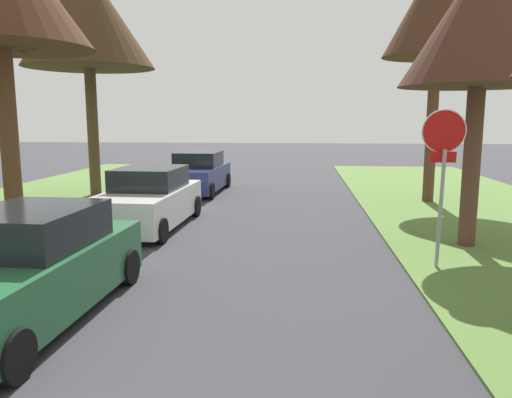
{
  "coord_description": "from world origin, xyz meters",
  "views": [
    {
      "loc": [
        1.6,
        -0.16,
        2.83
      ],
      "look_at": [
        0.89,
        7.74,
        1.55
      ],
      "focal_mm": 34.69,
      "sensor_mm": 36.0,
      "label": 1
    }
  ],
  "objects_px": {
    "parked_sedan_white": "(148,200)",
    "street_tree_left_far": "(87,17)",
    "parked_sedan_green": "(26,269)",
    "street_tree_right_far": "(438,7)",
    "street_tree_right_mid_b": "(481,23)",
    "parked_sedan_navy": "(198,174)",
    "stop_sign_far": "(443,154)"
  },
  "relations": [
    {
      "from": "street_tree_right_mid_b",
      "to": "parked_sedan_white",
      "type": "height_order",
      "value": "street_tree_right_mid_b"
    },
    {
      "from": "parked_sedan_green",
      "to": "parked_sedan_navy",
      "type": "bearing_deg",
      "value": 90.59
    },
    {
      "from": "parked_sedan_navy",
      "to": "street_tree_left_far",
      "type": "bearing_deg",
      "value": -160.44
    },
    {
      "from": "parked_sedan_white",
      "to": "parked_sedan_navy",
      "type": "relative_size",
      "value": 1.0
    },
    {
      "from": "street_tree_left_far",
      "to": "parked_sedan_green",
      "type": "bearing_deg",
      "value": -71.54
    },
    {
      "from": "street_tree_right_mid_b",
      "to": "street_tree_right_far",
      "type": "distance_m",
      "value": 6.34
    },
    {
      "from": "street_tree_right_mid_b",
      "to": "parked_sedan_green",
      "type": "height_order",
      "value": "street_tree_right_mid_b"
    },
    {
      "from": "stop_sign_far",
      "to": "street_tree_right_far",
      "type": "distance_m",
      "value": 9.11
    },
    {
      "from": "street_tree_right_far",
      "to": "street_tree_left_far",
      "type": "height_order",
      "value": "street_tree_left_far"
    },
    {
      "from": "parked_sedan_white",
      "to": "stop_sign_far",
      "type": "bearing_deg",
      "value": -25.75
    },
    {
      "from": "street_tree_right_mid_b",
      "to": "parked_sedan_navy",
      "type": "bearing_deg",
      "value": 134.62
    },
    {
      "from": "street_tree_right_far",
      "to": "parked_sedan_green",
      "type": "distance_m",
      "value": 14.75
    },
    {
      "from": "street_tree_right_far",
      "to": "parked_sedan_navy",
      "type": "bearing_deg",
      "value": 168.25
    },
    {
      "from": "street_tree_left_far",
      "to": "parked_sedan_white",
      "type": "relative_size",
      "value": 1.85
    },
    {
      "from": "parked_sedan_white",
      "to": "street_tree_left_far",
      "type": "bearing_deg",
      "value": 125.3
    },
    {
      "from": "street_tree_right_mid_b",
      "to": "parked_sedan_green",
      "type": "bearing_deg",
      "value": -148.25
    },
    {
      "from": "stop_sign_far",
      "to": "parked_sedan_navy",
      "type": "bearing_deg",
      "value": 124.56
    },
    {
      "from": "stop_sign_far",
      "to": "parked_sedan_green",
      "type": "xyz_separation_m",
      "value": [
        -6.49,
        -2.93,
        -1.47
      ]
    },
    {
      "from": "street_tree_left_far",
      "to": "parked_sedan_green",
      "type": "xyz_separation_m",
      "value": [
        3.75,
        -11.25,
        -5.71
      ]
    },
    {
      "from": "stop_sign_far",
      "to": "parked_sedan_green",
      "type": "distance_m",
      "value": 7.27
    },
    {
      "from": "street_tree_right_far",
      "to": "parked_sedan_white",
      "type": "distance_m",
      "value": 11.17
    },
    {
      "from": "street_tree_right_far",
      "to": "parked_sedan_white",
      "type": "xyz_separation_m",
      "value": [
        -8.38,
        -4.67,
        -5.72
      ]
    },
    {
      "from": "parked_sedan_navy",
      "to": "street_tree_right_far",
      "type": "bearing_deg",
      "value": -11.75
    },
    {
      "from": "street_tree_left_far",
      "to": "parked_sedan_green",
      "type": "relative_size",
      "value": 1.85
    },
    {
      "from": "parked_sedan_navy",
      "to": "stop_sign_far",
      "type": "bearing_deg",
      "value": -55.44
    },
    {
      "from": "street_tree_left_far",
      "to": "parked_sedan_green",
      "type": "height_order",
      "value": "street_tree_left_far"
    },
    {
      "from": "parked_sedan_green",
      "to": "stop_sign_far",
      "type": "bearing_deg",
      "value": 24.32
    },
    {
      "from": "street_tree_right_mid_b",
      "to": "parked_sedan_navy",
      "type": "distance_m",
      "value": 11.75
    },
    {
      "from": "stop_sign_far",
      "to": "parked_sedan_green",
      "type": "relative_size",
      "value": 0.67
    },
    {
      "from": "stop_sign_far",
      "to": "parked_sedan_white",
      "type": "bearing_deg",
      "value": 154.25
    },
    {
      "from": "parked_sedan_white",
      "to": "parked_sedan_navy",
      "type": "distance_m",
      "value": 6.42
    },
    {
      "from": "street_tree_left_far",
      "to": "parked_sedan_white",
      "type": "xyz_separation_m",
      "value": [
        3.63,
        -5.13,
        -5.71
      ]
    }
  ]
}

